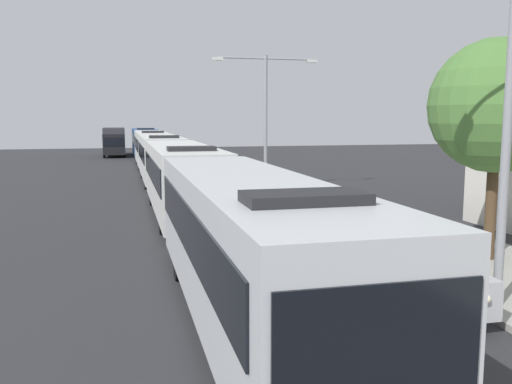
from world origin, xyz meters
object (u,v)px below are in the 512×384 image
Objects in this scene: streetlamp_near at (510,81)px; white_suv at (397,256)px; bus_second_in_line at (182,177)px; bus_rear at (145,141)px; roadside_tree at (497,106)px; bus_fourth_in_line at (151,147)px; streetlamp_mid at (266,107)px; box_truck_oncoming at (114,141)px; bus_lead at (248,242)px; bus_middle at (161,157)px.

white_suv is at bearing 141.49° from streetlamp_near.
white_suv is at bearing -73.32° from bus_second_in_line.
roadside_tree is (7.85, -48.80, 2.88)m from bus_rear.
bus_fourth_in_line reaches higher than white_suv.
streetlamp_mid reaches higher than bus_fourth_in_line.
bus_second_in_line is at bearing -85.23° from box_truck_oncoming.
bus_middle is (-0.00, 25.67, -0.00)m from bus_lead.
bus_rear is 3.43m from box_truck_oncoming.
streetlamp_mid is (5.40, -19.11, 3.14)m from bus_fourth_in_line.
bus_second_in_line is 1.64× the size of box_truck_oncoming.
bus_lead is 12.85m from bus_second_in_line.
bus_second_in_line is at bearing -90.00° from bus_rear.
white_suv is at bearing -81.64° from bus_middle.
streetlamp_mid is at bearing 90.00° from streetlamp_near.
bus_fourth_in_line reaches higher than box_truck_oncoming.
streetlamp_near is (1.70, -1.35, 3.97)m from white_suv.
bus_lead is 38.13m from bus_fourth_in_line.
bus_second_in_line is at bearing 127.78° from roadside_tree.
bus_second_in_line is 12.81m from bus_middle.
streetlamp_near reaches higher than bus_fourth_in_line.
bus_middle is 27.26m from streetlamp_near.
roadside_tree is at bearing -81.44° from streetlamp_mid.
streetlamp_near reaches higher than bus_lead.
roadside_tree is (2.45, -16.28, -0.26)m from streetlamp_mid.
streetlamp_near reaches higher than streetlamp_mid.
bus_lead is at bearing -160.83° from roadside_tree.
white_suv is 5.89m from roadside_tree.
bus_second_in_line is at bearing 111.51° from streetlamp_near.
streetlamp_mid reaches higher than white_suv.
roadside_tree is at bearing -52.22° from bus_second_in_line.
roadside_tree reaches higher than bus_fourth_in_line.
box_truck_oncoming is (-7.00, 51.95, 0.67)m from white_suv.
streetlamp_mid is (1.70, 18.50, 3.80)m from white_suv.
bus_fourth_in_line is 2.37× the size of white_suv.
box_truck_oncoming is at bearing 93.60° from bus_lead.
bus_rear is at bearing 90.00° from bus_middle.
box_truck_oncoming is at bearing 102.64° from roadside_tree.
box_truck_oncoming is at bearing 102.97° from bus_fourth_in_line.
bus_rear is at bearing 90.00° from bus_fourth_in_line.
white_suv is 0.63× the size of streetlamp_near.
bus_lead is at bearing -172.15° from white_suv.
bus_lead is at bearing -86.40° from box_truck_oncoming.
bus_middle is at bearing 90.00° from bus_second_in_line.
bus_middle is 1.68× the size of roadside_tree.
bus_fourth_in_line is 1.63× the size of box_truck_oncoming.
bus_rear is at bearing 90.00° from bus_second_in_line.
bus_fourth_in_line is at bearing -90.00° from bus_rear.
streetlamp_mid is at bearing 98.56° from roadside_tree.
box_truck_oncoming is 0.92× the size of streetlamp_near.
streetlamp_near is at bearing -8.87° from bus_lead.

